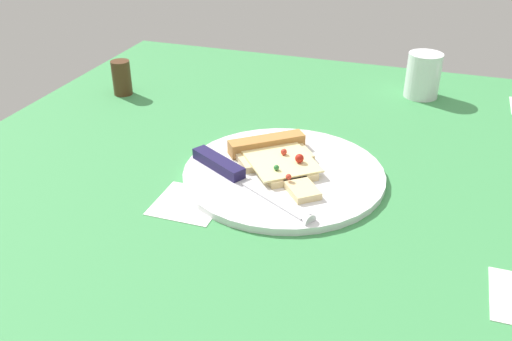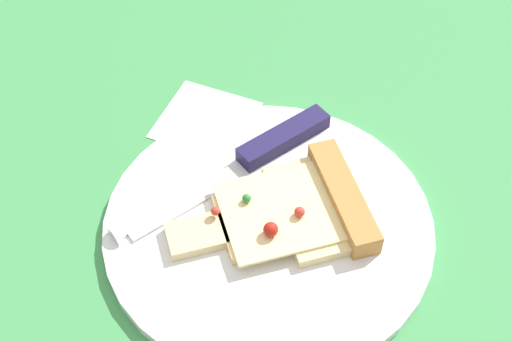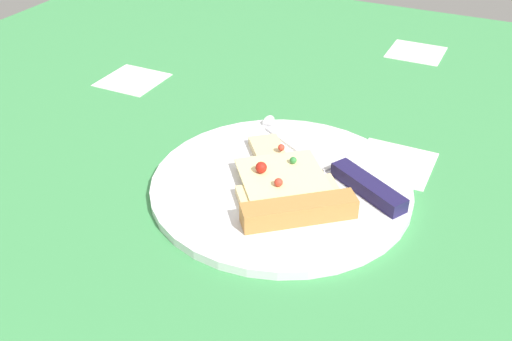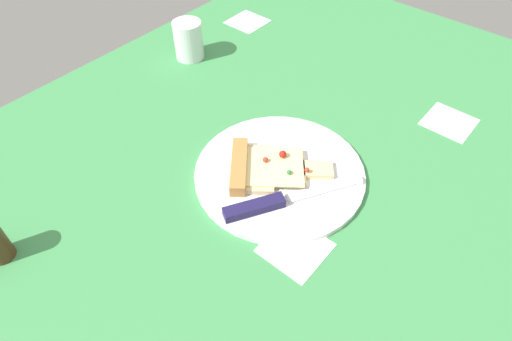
% 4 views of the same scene
% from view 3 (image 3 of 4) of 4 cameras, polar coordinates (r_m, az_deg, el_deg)
% --- Properties ---
extents(ground_plane, '(1.26, 1.26, 0.03)m').
position_cam_3_polar(ground_plane, '(0.77, -1.84, 2.10)').
color(ground_plane, '#3D8C4C').
rests_on(ground_plane, ground).
extents(plate, '(0.29, 0.29, 0.01)m').
position_cam_3_polar(plate, '(0.66, 2.45, -1.48)').
color(plate, silver).
rests_on(plate, ground_plane).
extents(pizza_slice, '(0.17, 0.18, 0.03)m').
position_cam_3_polar(pizza_slice, '(0.64, 3.07, -1.83)').
color(pizza_slice, beige).
rests_on(pizza_slice, plate).
extents(knife, '(0.22, 0.14, 0.02)m').
position_cam_3_polar(knife, '(0.68, 8.22, 0.12)').
color(knife, silver).
rests_on(knife, plate).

